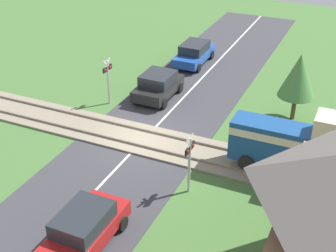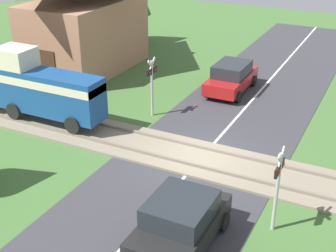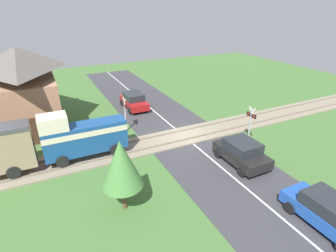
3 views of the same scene
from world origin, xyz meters
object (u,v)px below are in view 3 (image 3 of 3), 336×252
at_px(car_behind_queue, 329,213).
at_px(car_near_crossing, 242,152).
at_px(crossing_signal_west_approach, 251,120).
at_px(station_building, 25,90).
at_px(crossing_signal_east_approach, 125,110).
at_px(car_far_side, 134,100).
at_px(pedestrian_by_station, 52,139).

bearing_deg(car_behind_queue, car_near_crossing, -0.00).
bearing_deg(crossing_signal_west_approach, station_building, 54.43).
bearing_deg(crossing_signal_east_approach, station_building, 57.74).
relative_size(car_near_crossing, car_behind_queue, 0.90).
height_order(car_near_crossing, car_behind_queue, car_near_crossing).
relative_size(car_far_side, car_behind_queue, 0.99).
bearing_deg(station_building, crossing_signal_west_approach, -125.57).
distance_m(crossing_signal_west_approach, station_building, 17.65).
bearing_deg(pedestrian_by_station, crossing_signal_west_approach, -113.30).
distance_m(crossing_signal_east_approach, station_building, 8.19).
distance_m(car_behind_queue, crossing_signal_east_approach, 14.77).
relative_size(car_near_crossing, car_far_side, 0.91).
xyz_separation_m(car_near_crossing, pedestrian_by_station, (7.52, 10.73, -0.13)).
xyz_separation_m(crossing_signal_east_approach, station_building, (4.31, 6.83, 1.38)).
height_order(car_far_side, station_building, station_building).
height_order(car_behind_queue, pedestrian_by_station, car_behind_queue).
relative_size(car_far_side, station_building, 0.52).
bearing_deg(pedestrian_by_station, car_far_side, -57.68).
xyz_separation_m(car_near_crossing, crossing_signal_west_approach, (1.91, -2.30, 1.02)).
bearing_deg(car_behind_queue, crossing_signal_east_approach, 20.59).
height_order(car_far_side, car_behind_queue, car_far_side).
distance_m(crossing_signal_east_approach, pedestrian_by_station, 5.67).
bearing_deg(car_near_crossing, crossing_signal_west_approach, -50.30).
relative_size(car_near_crossing, station_building, 0.48).
height_order(car_near_crossing, crossing_signal_west_approach, crossing_signal_west_approach).
bearing_deg(car_far_side, pedestrian_by_station, 122.32).
distance_m(crossing_signal_west_approach, crossing_signal_east_approach, 9.55).
bearing_deg(car_near_crossing, car_behind_queue, 180.00).
height_order(crossing_signal_west_approach, pedestrian_by_station, crossing_signal_west_approach).
bearing_deg(pedestrian_by_station, car_near_crossing, -125.04).
xyz_separation_m(car_far_side, crossing_signal_east_approach, (-4.65, 2.30, 1.02)).
bearing_deg(car_far_side, car_behind_queue, -171.12).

